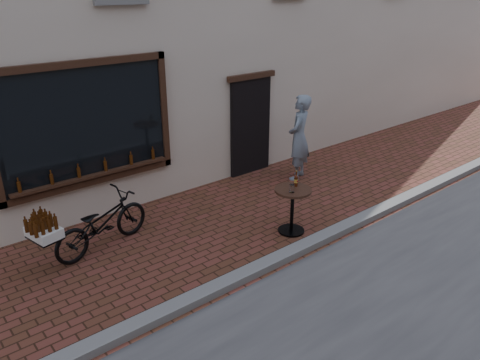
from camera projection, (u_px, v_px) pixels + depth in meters
ground at (299, 261)px, 7.54m from camera, size 90.00×90.00×0.00m
kerb at (290, 253)px, 7.66m from camera, size 90.00×0.25×0.12m
cargo_bicycle at (100, 223)px, 7.73m from camera, size 2.16×1.02×1.01m
bistro_table at (293, 201)px, 8.23m from camera, size 0.65×0.65×1.12m
pedestrian at (299, 138)px, 10.39m from camera, size 0.84×0.74×1.93m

